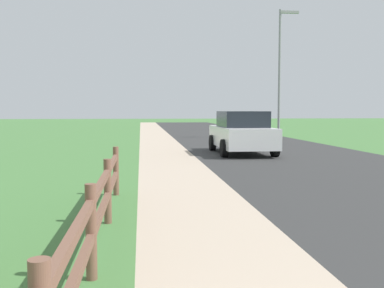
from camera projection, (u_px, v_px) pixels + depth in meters
ground_plane at (176, 140)px, 25.12m from camera, size 120.00×120.00×0.00m
road_asphalt at (230, 137)px, 27.50m from camera, size 7.00×66.00×0.01m
curb_concrete at (123, 138)px, 26.76m from camera, size 6.00×66.00×0.01m
grass_verge at (98, 138)px, 26.59m from camera, size 5.00×66.00×0.00m
rail_fence at (91, 224)px, 4.38m from camera, size 0.11×8.96×0.96m
parked_suv_white at (242, 133)px, 17.20m from camera, size 2.08×4.30×1.63m
street_lamp at (281, 64)px, 26.11m from camera, size 1.17×0.20×7.49m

